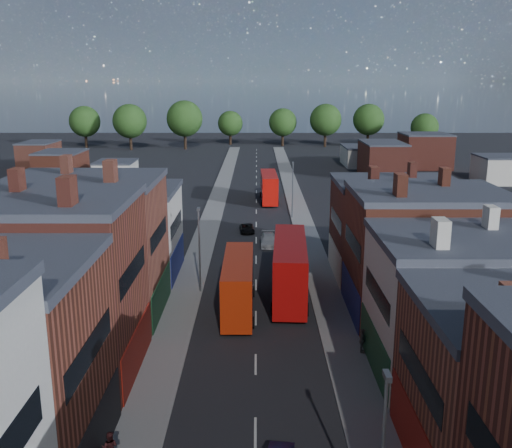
{
  "coord_description": "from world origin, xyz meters",
  "views": [
    {
      "loc": [
        0.08,
        -20.21,
        19.22
      ],
      "look_at": [
        0.0,
        34.66,
        5.44
      ],
      "focal_mm": 40.0,
      "sensor_mm": 36.0,
      "label": 1
    }
  ],
  "objects_px": {
    "car_3": "(269,240)",
    "bus_2": "(269,187)",
    "ped_1": "(110,447)",
    "ped_3": "(362,341)",
    "bus_0": "(238,284)",
    "bus_1": "(290,268)",
    "car_2": "(247,228)"
  },
  "relations": [
    {
      "from": "bus_2",
      "to": "car_3",
      "type": "bearing_deg",
      "value": -92.52
    },
    {
      "from": "bus_0",
      "to": "ped_1",
      "type": "bearing_deg",
      "value": -106.5
    },
    {
      "from": "car_2",
      "to": "bus_0",
      "type": "bearing_deg",
      "value": -95.47
    },
    {
      "from": "bus_1",
      "to": "ped_3",
      "type": "height_order",
      "value": "bus_1"
    },
    {
      "from": "car_3",
      "to": "ped_3",
      "type": "relative_size",
      "value": 2.6
    },
    {
      "from": "bus_0",
      "to": "ped_3",
      "type": "xyz_separation_m",
      "value": [
        9.2,
        -7.85,
        -1.49
      ]
    },
    {
      "from": "car_2",
      "to": "ped_1",
      "type": "height_order",
      "value": "ped_1"
    },
    {
      "from": "bus_0",
      "to": "car_3",
      "type": "distance_m",
      "value": 20.58
    },
    {
      "from": "ped_3",
      "to": "bus_1",
      "type": "bearing_deg",
      "value": 35.49
    },
    {
      "from": "bus_2",
      "to": "car_2",
      "type": "distance_m",
      "value": 19.97
    },
    {
      "from": "bus_1",
      "to": "car_2",
      "type": "distance_m",
      "value": 23.81
    },
    {
      "from": "bus_0",
      "to": "car_3",
      "type": "relative_size",
      "value": 2.29
    },
    {
      "from": "car_2",
      "to": "car_3",
      "type": "xyz_separation_m",
      "value": [
        2.71,
        -6.08,
        0.15
      ]
    },
    {
      "from": "bus_2",
      "to": "car_3",
      "type": "height_order",
      "value": "bus_2"
    },
    {
      "from": "car_3",
      "to": "bus_2",
      "type": "bearing_deg",
      "value": 88.63
    },
    {
      "from": "car_2",
      "to": "car_3",
      "type": "relative_size",
      "value": 0.82
    },
    {
      "from": "bus_1",
      "to": "bus_2",
      "type": "xyz_separation_m",
      "value": [
        -0.98,
        42.91,
        -0.39
      ]
    },
    {
      "from": "bus_1",
      "to": "ped_1",
      "type": "height_order",
      "value": "bus_1"
    },
    {
      "from": "car_3",
      "to": "car_2",
      "type": "bearing_deg",
      "value": 113.9
    },
    {
      "from": "bus_0",
      "to": "ped_3",
      "type": "bearing_deg",
      "value": -40.51
    },
    {
      "from": "bus_1",
      "to": "car_2",
      "type": "xyz_separation_m",
      "value": [
        -4.25,
        23.31,
        -2.37
      ]
    },
    {
      "from": "ped_1",
      "to": "bus_0",
      "type": "bearing_deg",
      "value": -104.75
    },
    {
      "from": "bus_0",
      "to": "ped_3",
      "type": "relative_size",
      "value": 5.94
    },
    {
      "from": "bus_0",
      "to": "car_2",
      "type": "height_order",
      "value": "bus_0"
    },
    {
      "from": "bus_0",
      "to": "bus_2",
      "type": "height_order",
      "value": "bus_2"
    },
    {
      "from": "ped_1",
      "to": "ped_3",
      "type": "bearing_deg",
      "value": -139.17
    },
    {
      "from": "ped_3",
      "to": "car_2",
      "type": "bearing_deg",
      "value": 26.98
    },
    {
      "from": "ped_1",
      "to": "ped_3",
      "type": "height_order",
      "value": "ped_3"
    },
    {
      "from": "bus_1",
      "to": "car_2",
      "type": "bearing_deg",
      "value": 103.28
    },
    {
      "from": "bus_0",
      "to": "bus_1",
      "type": "relative_size",
      "value": 0.86
    },
    {
      "from": "ped_1",
      "to": "ped_3",
      "type": "relative_size",
      "value": 0.96
    },
    {
      "from": "ped_1",
      "to": "car_3",
      "type": "bearing_deg",
      "value": -100.79
    }
  ]
}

